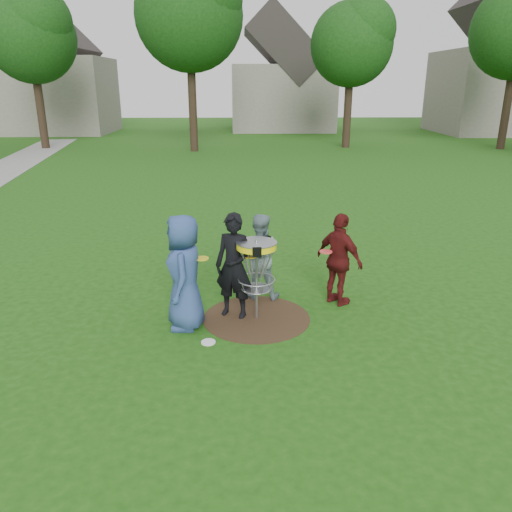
{
  "coord_description": "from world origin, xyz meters",
  "views": [
    {
      "loc": [
        -0.2,
        -7.55,
        3.75
      ],
      "look_at": [
        0.0,
        0.3,
        1.0
      ],
      "focal_mm": 35.0,
      "sensor_mm": 36.0,
      "label": 1
    }
  ],
  "objects_px": {
    "player_grey": "(259,256)",
    "disc_golf_basket": "(256,261)",
    "player_blue": "(184,273)",
    "player_black": "(234,266)",
    "player_maroon": "(339,260)"
  },
  "relations": [
    {
      "from": "player_black",
      "to": "player_grey",
      "type": "xyz_separation_m",
      "value": [
        0.43,
        0.76,
        -0.1
      ]
    },
    {
      "from": "player_black",
      "to": "player_maroon",
      "type": "bearing_deg",
      "value": 34.21
    },
    {
      "from": "player_black",
      "to": "player_maroon",
      "type": "relative_size",
      "value": 1.08
    },
    {
      "from": "player_blue",
      "to": "disc_golf_basket",
      "type": "xyz_separation_m",
      "value": [
        1.13,
        0.26,
        0.09
      ]
    },
    {
      "from": "player_grey",
      "to": "disc_golf_basket",
      "type": "bearing_deg",
      "value": 90.9
    },
    {
      "from": "player_blue",
      "to": "player_grey",
      "type": "relative_size",
      "value": 1.18
    },
    {
      "from": "player_grey",
      "to": "disc_golf_basket",
      "type": "relative_size",
      "value": 1.14
    },
    {
      "from": "player_grey",
      "to": "player_maroon",
      "type": "bearing_deg",
      "value": 172.23
    },
    {
      "from": "player_grey",
      "to": "player_maroon",
      "type": "relative_size",
      "value": 0.95
    },
    {
      "from": "player_black",
      "to": "disc_golf_basket",
      "type": "bearing_deg",
      "value": 1.52
    },
    {
      "from": "player_maroon",
      "to": "player_grey",
      "type": "bearing_deg",
      "value": 37.28
    },
    {
      "from": "player_blue",
      "to": "player_grey",
      "type": "height_order",
      "value": "player_blue"
    },
    {
      "from": "player_maroon",
      "to": "player_black",
      "type": "bearing_deg",
      "value": 63.87
    },
    {
      "from": "player_black",
      "to": "disc_golf_basket",
      "type": "distance_m",
      "value": 0.41
    },
    {
      "from": "player_blue",
      "to": "player_black",
      "type": "distance_m",
      "value": 0.86
    }
  ]
}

